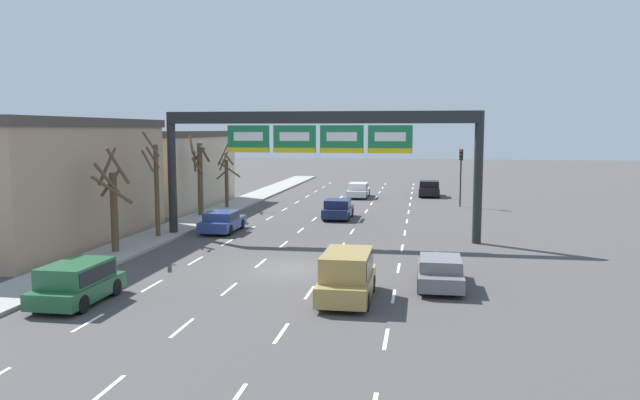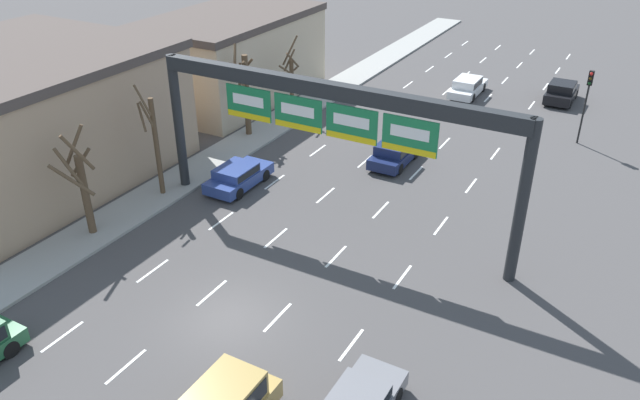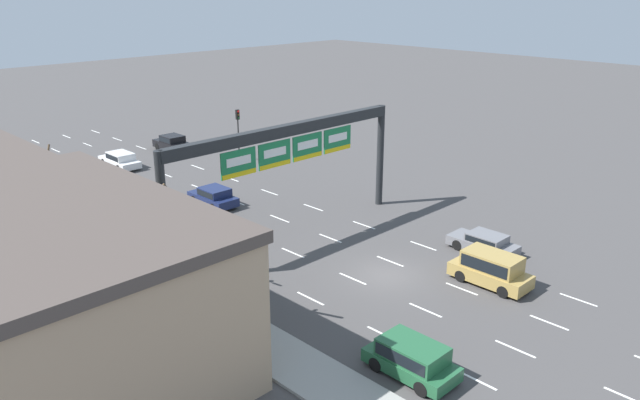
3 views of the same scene
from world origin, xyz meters
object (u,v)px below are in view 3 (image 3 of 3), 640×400
suv_gold (491,268)px  traffic_light_near_gantry (238,125)px  car_white (120,159)px  tree_bare_third (82,199)px  tree_bare_second (226,273)px  tree_bare_closest (173,237)px  car_grey (484,242)px  car_navy (214,196)px  sign_gantry (288,148)px  car_blue (194,248)px  tree_bare_furthest (58,189)px  suv_green (412,357)px  car_black (172,142)px

suv_gold → traffic_light_near_gantry: size_ratio=0.92×
car_white → tree_bare_third: (-10.17, -14.99, 2.42)m
suv_gold → tree_bare_second: tree_bare_second is taller
suv_gold → tree_bare_closest: tree_bare_closest is taller
car_grey → suv_gold: size_ratio=0.97×
car_navy → traffic_light_near_gantry: bearing=43.7°
sign_gantry → car_white: sign_gantry is taller
tree_bare_second → tree_bare_closest: bearing=87.8°
car_blue → tree_bare_third: tree_bare_third is taller
tree_bare_third → tree_bare_furthest: 4.85m
car_grey → tree_bare_third: 24.88m
suv_green → car_black: size_ratio=0.99×
suv_gold → car_white: 35.75m
tree_bare_closest → tree_bare_furthest: bearing=90.9°
sign_gantry → car_grey: bearing=-56.9°
suv_green → traffic_light_near_gantry: bearing=63.9°
car_blue → traffic_light_near_gantry: (15.51, 15.68, 2.69)m
sign_gantry → tree_bare_furthest: (-9.67, 12.52, -3.35)m
sign_gantry → tree_bare_second: size_ratio=3.45×
suv_gold → tree_bare_furthest: tree_bare_furthest is taller
car_black → tree_bare_furthest: (-16.29, -12.20, 1.79)m
sign_gantry → tree_bare_closest: (-9.44, -1.46, -2.78)m
suv_green → car_white: suv_green is taller
tree_bare_furthest → car_blue: bearing=-73.6°
tree_bare_closest → tree_bare_furthest: size_ratio=1.14×
tree_bare_third → tree_bare_closest: bearing=-85.6°
car_black → car_navy: bearing=-112.1°
suv_green → tree_bare_third: bearing=98.9°
suv_gold → car_black: (3.40, 37.61, -0.21)m
tree_bare_third → car_white: bearing=55.8°
suv_gold → tree_bare_third: 24.67m
suv_gold → car_navy: bearing=98.6°
suv_green → tree_bare_second: size_ratio=0.74×
car_grey → suv_gold: bearing=-144.2°
suv_green → tree_bare_furthest: (-3.09, 27.50, 1.74)m
car_black → tree_bare_second: bearing=-117.7°
car_white → tree_bare_second: 30.62m
car_white → tree_bare_furthest: tree_bare_furthest is taller
sign_gantry → suv_green: 17.14m
traffic_light_near_gantry → tree_bare_second: bearing=-128.7°
suv_gold → suv_green: (-9.80, -2.09, -0.16)m
car_grey → tree_bare_third: tree_bare_third is taller
suv_gold → suv_green: size_ratio=1.10×
suv_gold → car_grey: bearing=35.8°
car_grey → suv_gold: suv_gold is taller
car_blue → tree_bare_third: 7.75m
suv_green → car_navy: 24.30m
suv_gold → car_navy: 21.54m
car_white → traffic_light_near_gantry: bearing=-31.7°
car_black → traffic_light_near_gantry: size_ratio=0.84×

